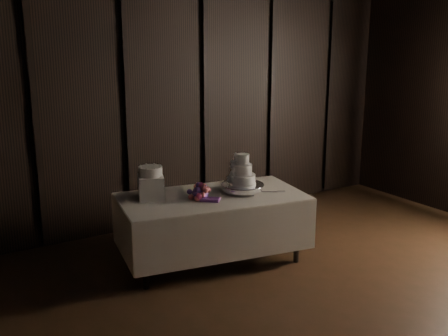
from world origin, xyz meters
TOP-DOWN VIEW (x-y plane):
  - room at (0.00, 0.00)m, footprint 6.08×7.08m
  - display_table at (-0.71, 2.09)m, footprint 2.13×1.35m
  - cake_stand at (-0.35, 2.04)m, footprint 0.64×0.64m
  - wedding_cake at (-0.38, 2.02)m, footprint 0.32×0.29m
  - bouquet at (-0.87, 2.07)m, footprint 0.51×0.52m
  - box_pedestal at (-1.31, 2.34)m, footprint 0.33×0.33m
  - small_cake at (-1.31, 2.34)m, footprint 0.26×0.26m
  - cake_knife at (-0.15, 1.89)m, footprint 0.33×0.21m

SIDE VIEW (x-z plane):
  - display_table at x=-0.71m, z-range 0.04..0.80m
  - cake_knife at x=-0.15m, z-range 0.76..0.77m
  - cake_stand at x=-0.35m, z-range 0.76..0.85m
  - bouquet at x=-0.87m, z-range 0.73..0.93m
  - box_pedestal at x=-1.31m, z-range 0.76..1.01m
  - wedding_cake at x=-0.38m, z-range 0.81..1.16m
  - small_cake at x=-1.31m, z-range 1.01..1.11m
  - room at x=0.00m, z-range -0.04..3.04m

